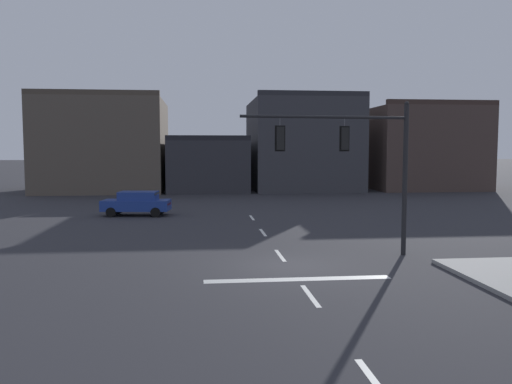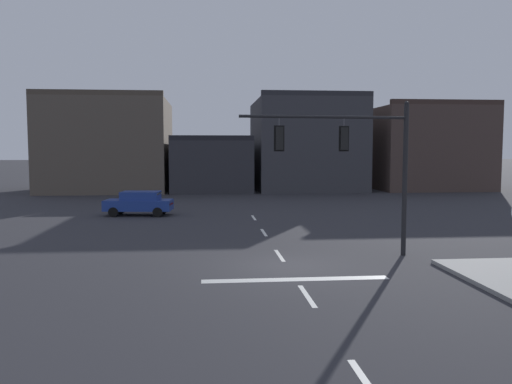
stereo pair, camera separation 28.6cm
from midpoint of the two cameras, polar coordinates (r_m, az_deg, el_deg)
ground_plane at (r=19.90m, az=3.12°, el=-8.12°), size 400.00×400.00×0.00m
stop_bar_paint at (r=17.98m, az=4.16°, el=-9.51°), size 6.40×0.50×0.01m
lane_centreline at (r=21.83m, az=2.28°, el=-6.95°), size 0.16×26.40×0.01m
signal_mast_near_side at (r=21.55m, az=10.71°, el=4.16°), size 6.99×0.61×6.37m
car_lot_nearside at (r=35.51m, az=-13.14°, el=-1.16°), size 4.60×2.31×1.61m
building_row at (r=57.32m, az=0.14°, el=4.76°), size 46.86×13.15×10.15m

